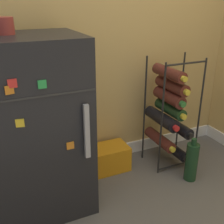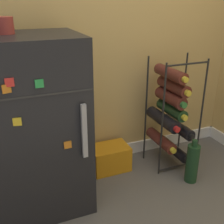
% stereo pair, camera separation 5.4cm
% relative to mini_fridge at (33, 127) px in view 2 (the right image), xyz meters
% --- Properties ---
extents(ground_plane, '(14.00, 14.00, 0.00)m').
position_rel_mini_fridge_xyz_m(ground_plane, '(0.54, -0.27, -0.47)').
color(ground_plane, '#56544F').
extents(mini_fridge, '(0.53, 0.47, 0.95)m').
position_rel_mini_fridge_xyz_m(mini_fridge, '(0.00, 0.00, 0.00)').
color(mini_fridge, black).
rests_on(mini_fridge, ground_plane).
extents(wine_rack, '(0.31, 0.33, 0.76)m').
position_rel_mini_fridge_xyz_m(wine_rack, '(0.90, 0.07, -0.09)').
color(wine_rack, black).
rests_on(wine_rack, ground_plane).
extents(soda_box, '(0.26, 0.18, 0.17)m').
position_rel_mini_fridge_xyz_m(soda_box, '(0.49, 0.15, -0.39)').
color(soda_box, orange).
rests_on(soda_box, ground_plane).
extents(fridge_top_cup, '(0.08, 0.08, 0.08)m').
position_rel_mini_fridge_xyz_m(fridge_top_cup, '(-0.07, 0.04, 0.51)').
color(fridge_top_cup, maroon).
rests_on(fridge_top_cup, mini_fridge).
extents(loose_bottle_floor, '(0.08, 0.08, 0.30)m').
position_rel_mini_fridge_xyz_m(loose_bottle_floor, '(0.93, -0.18, -0.34)').
color(loose_bottle_floor, '#19381E').
rests_on(loose_bottle_floor, ground_plane).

